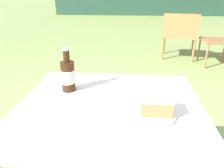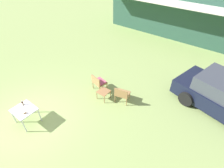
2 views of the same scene
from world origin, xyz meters
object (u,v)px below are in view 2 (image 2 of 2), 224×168
at_px(wicker_chair_plain, 122,94).
at_px(patio_table, 24,111).
at_px(wicker_chair_cushioned, 99,82).
at_px(garden_side_table, 104,92).
at_px(cola_bottle_near, 23,103).
at_px(cake_on_plate, 24,112).

height_order(wicker_chair_plain, patio_table, wicker_chair_plain).
relative_size(wicker_chair_cushioned, garden_side_table, 1.67).
distance_m(patio_table, cola_bottle_near, 0.29).
bearing_deg(garden_side_table, wicker_chair_cushioned, 149.69).
bearing_deg(wicker_chair_cushioned, patio_table, 85.10).
bearing_deg(garden_side_table, cola_bottle_near, -122.62).
height_order(garden_side_table, cake_on_plate, cake_on_plate).
bearing_deg(wicker_chair_plain, wicker_chair_cushioned, -15.00).
bearing_deg(cola_bottle_near, garden_side_table, 57.38).
distance_m(wicker_chair_plain, garden_side_table, 0.83).
relative_size(wicker_chair_cushioned, cola_bottle_near, 3.72).
relative_size(wicker_chair_plain, patio_table, 0.99).
xyz_separation_m(wicker_chair_plain, garden_side_table, (-0.76, -0.30, -0.11)).
bearing_deg(patio_table, wicker_chair_plain, 53.92).
bearing_deg(wicker_chair_plain, patio_table, 39.76).
relative_size(wicker_chair_plain, cola_bottle_near, 3.72).
relative_size(wicker_chair_plain, garden_side_table, 1.67).
height_order(wicker_chair_cushioned, cola_bottle_near, cola_bottle_near).
relative_size(wicker_chair_cushioned, wicker_chair_plain, 1.00).
height_order(wicker_chair_cushioned, wicker_chair_plain, same).
bearing_deg(patio_table, cake_on_plate, -24.57).
bearing_deg(garden_side_table, cake_on_plate, -114.52).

